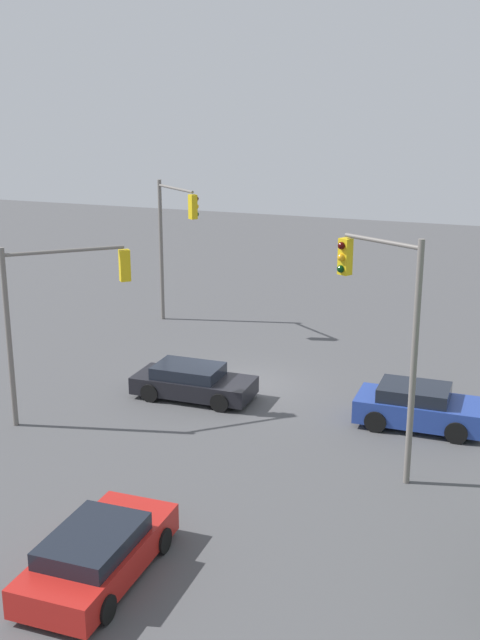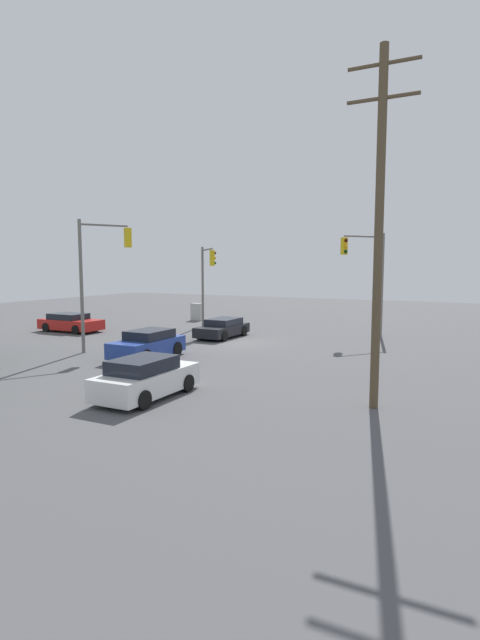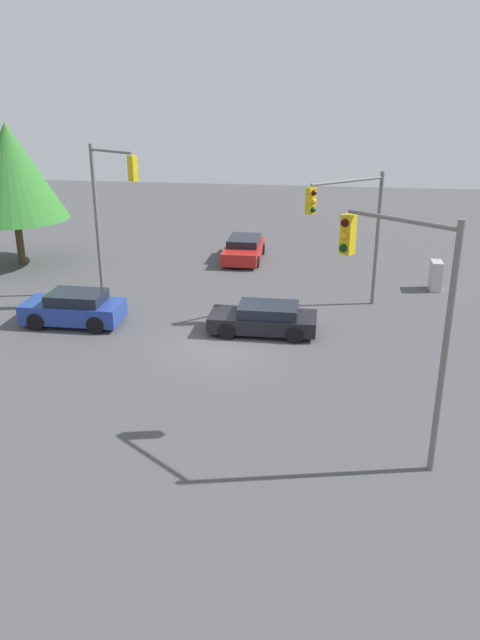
{
  "view_description": "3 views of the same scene",
  "coord_description": "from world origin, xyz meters",
  "px_view_note": "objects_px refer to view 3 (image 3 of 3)",
  "views": [
    {
      "loc": [
        -26.4,
        -9.53,
        10.78
      ],
      "look_at": [
        1.51,
        0.62,
        2.1
      ],
      "focal_mm": 45.0,
      "sensor_mm": 36.0,
      "label": 1
    },
    {
      "loc": [
        13.73,
        -26.39,
        4.63
      ],
      "look_at": [
        -0.47,
        1.32,
        1.18
      ],
      "focal_mm": 28.0,
      "sensor_mm": 36.0,
      "label": 2
    },
    {
      "loc": [
        21.66,
        3.65,
        9.57
      ],
      "look_at": [
        1.83,
        0.78,
        1.86
      ],
      "focal_mm": 35.0,
      "sensor_mm": 36.0,
      "label": 3
    }
  ],
  "objects_px": {
    "sedan_red": "(244,249)",
    "sedan_blue": "(74,308)",
    "traffic_signal_aux": "(352,219)",
    "sedan_dark": "(264,319)",
    "traffic_signal_cross": "(110,198)",
    "electrical_cabinet": "(436,276)",
    "traffic_signal_main": "(405,297)"
  },
  "relations": [
    {
      "from": "sedan_red",
      "to": "sedan_blue",
      "type": "xyz_separation_m",
      "value": [
        11.03,
        -5.63,
        0.07
      ]
    },
    {
      "from": "sedan_red",
      "to": "traffic_signal_aux",
      "type": "bearing_deg",
      "value": 126.33
    },
    {
      "from": "sedan_dark",
      "to": "traffic_signal_cross",
      "type": "bearing_deg",
      "value": 65.26
    },
    {
      "from": "sedan_dark",
      "to": "traffic_signal_aux",
      "type": "xyz_separation_m",
      "value": [
        -3.16,
        3.33,
        3.51
      ]
    },
    {
      "from": "traffic_signal_aux",
      "to": "electrical_cabinet",
      "type": "xyz_separation_m",
      "value": [
        -3.58,
        4.33,
        -3.4
      ]
    },
    {
      "from": "traffic_signal_main",
      "to": "electrical_cabinet",
      "type": "xyz_separation_m",
      "value": [
        -14.88,
        3.27,
        -3.79
      ]
    },
    {
      "from": "sedan_blue",
      "to": "sedan_dark",
      "type": "relative_size",
      "value": 0.95
    },
    {
      "from": "traffic_signal_main",
      "to": "traffic_signal_cross",
      "type": "relative_size",
      "value": 0.95
    },
    {
      "from": "traffic_signal_aux",
      "to": "sedan_blue",
      "type": "bearing_deg",
      "value": -24.56
    },
    {
      "from": "traffic_signal_main",
      "to": "traffic_signal_aux",
      "type": "relative_size",
      "value": 1.12
    },
    {
      "from": "traffic_signal_aux",
      "to": "sedan_red",
      "type": "bearing_deg",
      "value": -94.69
    },
    {
      "from": "traffic_signal_main",
      "to": "traffic_signal_cross",
      "type": "distance_m",
      "value": 16.44
    },
    {
      "from": "sedan_red",
      "to": "traffic_signal_aux",
      "type": "distance_m",
      "value": 10.17
    },
    {
      "from": "sedan_dark",
      "to": "traffic_signal_aux",
      "type": "height_order",
      "value": "traffic_signal_aux"
    },
    {
      "from": "sedan_red",
      "to": "traffic_signal_aux",
      "type": "relative_size",
      "value": 0.75
    },
    {
      "from": "sedan_dark",
      "to": "traffic_signal_cross",
      "type": "xyz_separation_m",
      "value": [
        -3.38,
        -7.34,
        4.07
      ]
    },
    {
      "from": "sedan_dark",
      "to": "traffic_signal_main",
      "type": "height_order",
      "value": "traffic_signal_main"
    },
    {
      "from": "traffic_signal_aux",
      "to": "traffic_signal_main",
      "type": "bearing_deg",
      "value": 54.3
    },
    {
      "from": "sedan_blue",
      "to": "traffic_signal_cross",
      "type": "height_order",
      "value": "traffic_signal_cross"
    },
    {
      "from": "sedan_red",
      "to": "sedan_dark",
      "type": "height_order",
      "value": "sedan_red"
    },
    {
      "from": "sedan_blue",
      "to": "electrical_cabinet",
      "type": "distance_m",
      "value": 17.08
    },
    {
      "from": "sedan_blue",
      "to": "traffic_signal_main",
      "type": "height_order",
      "value": "traffic_signal_main"
    },
    {
      "from": "sedan_red",
      "to": "sedan_dark",
      "type": "xyz_separation_m",
      "value": [
        10.86,
        2.33,
        -0.02
      ]
    },
    {
      "from": "traffic_signal_aux",
      "to": "electrical_cabinet",
      "type": "height_order",
      "value": "traffic_signal_aux"
    },
    {
      "from": "sedan_dark",
      "to": "electrical_cabinet",
      "type": "height_order",
      "value": "electrical_cabinet"
    },
    {
      "from": "sedan_blue",
      "to": "traffic_signal_aux",
      "type": "height_order",
      "value": "traffic_signal_aux"
    },
    {
      "from": "sedan_red",
      "to": "sedan_blue",
      "type": "relative_size",
      "value": 1.1
    },
    {
      "from": "sedan_dark",
      "to": "traffic_signal_main",
      "type": "xyz_separation_m",
      "value": [
        8.14,
        4.39,
        3.9
      ]
    },
    {
      "from": "sedan_blue",
      "to": "traffic_signal_cross",
      "type": "relative_size",
      "value": 0.59
    },
    {
      "from": "sedan_blue",
      "to": "traffic_signal_aux",
      "type": "bearing_deg",
      "value": -73.53
    },
    {
      "from": "sedan_dark",
      "to": "traffic_signal_cross",
      "type": "distance_m",
      "value": 9.05
    },
    {
      "from": "sedan_blue",
      "to": "traffic_signal_main",
      "type": "relative_size",
      "value": 0.62
    }
  ]
}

